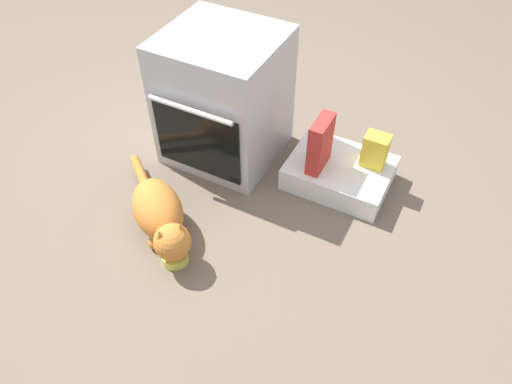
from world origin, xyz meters
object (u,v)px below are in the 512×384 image
object	(u,v)px
food_bowl	(175,256)
snack_bag	(375,151)
oven	(224,98)
pantry_cabinet	(339,173)
cereal_box	(320,144)
cat	(160,215)

from	to	relation	value
food_bowl	snack_bag	bearing A→B (deg)	55.38
oven	pantry_cabinet	size ratio (longest dim) A/B	1.34
oven	cereal_box	size ratio (longest dim) A/B	2.46
oven	cereal_box	distance (m)	0.55
pantry_cabinet	cat	xyz separation A→B (m)	(-0.61, -0.71, 0.06)
oven	pantry_cabinet	world-z (taller)	oven
snack_bag	cat	bearing A→B (deg)	-134.07
cereal_box	snack_bag	size ratio (longest dim) A/B	1.56
food_bowl	cereal_box	distance (m)	0.87
food_bowl	cereal_box	bearing A→B (deg)	63.74
pantry_cabinet	cereal_box	world-z (taller)	cereal_box
cat	snack_bag	bearing A→B (deg)	83.49
oven	cat	bearing A→B (deg)	-86.92
oven	cereal_box	bearing A→B (deg)	-1.94
cereal_box	snack_bag	world-z (taller)	cereal_box
pantry_cabinet	food_bowl	xyz separation A→B (m)	(-0.47, -0.82, -0.04)
pantry_cabinet	snack_bag	distance (m)	0.22
oven	snack_bag	distance (m)	0.81
cat	pantry_cabinet	bearing A→B (deg)	86.73
cat	food_bowl	bearing A→B (deg)	0.00
pantry_cabinet	food_bowl	bearing A→B (deg)	-119.97
pantry_cabinet	cat	size ratio (longest dim) A/B	0.80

